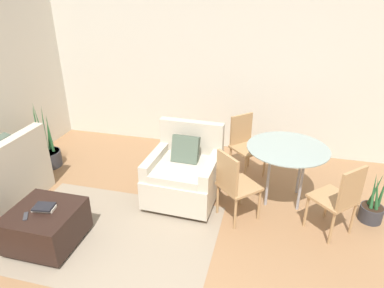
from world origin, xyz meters
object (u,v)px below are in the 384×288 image
dining_chair_far_left (245,141)px  tv_remote_primary (26,216)px  dining_table (287,154)px  potted_plant_small (372,209)px  ottoman (46,225)px  armchair (184,174)px  dining_chair_near_left (234,182)px  dining_chair_near_right (341,196)px  book_stack (44,208)px  potted_plant (48,153)px

dining_chair_far_left → tv_remote_primary: bearing=-131.8°
dining_table → potted_plant_small: bearing=-11.2°
dining_table → dining_chair_far_left: 0.85m
tv_remote_primary → potted_plant_small: 3.95m
ottoman → dining_chair_far_left: dining_chair_far_left is taller
armchair → dining_chair_far_left: armchair is taller
tv_remote_primary → potted_plant_small: size_ratio=0.21×
dining_table → dining_chair_near_left: (-0.59, -0.59, -0.15)m
ottoman → dining_chair_near_right: (3.09, 0.94, 0.28)m
book_stack → dining_table: bearing=31.2°
dining_chair_near_left → dining_chair_near_right: 1.18m
ottoman → dining_chair_near_left: size_ratio=0.78×
dining_chair_near_right → dining_chair_far_left: 1.67m
dining_table → dining_chair_near_left: 0.85m
armchair → potted_plant: bearing=171.9°
dining_chair_near_left → ottoman: bearing=-153.9°
ottoman → potted_plant_small: bearing=20.3°
armchair → dining_chair_near_left: size_ratio=1.09×
dining_table → dining_chair_near_right: size_ratio=1.14×
potted_plant_small → dining_chair_near_right: bearing=-140.7°
tv_remote_primary → book_stack: bearing=53.5°
armchair → dining_chair_near_right: 1.89m
book_stack → dining_chair_near_right: dining_chair_near_right is taller
ottoman → dining_chair_far_left: bearing=47.9°
ottoman → dining_chair_near_left: dining_chair_near_left is taller
potted_plant → dining_chair_far_left: 3.06m
dining_chair_near_right → tv_remote_primary: bearing=-161.4°
dining_table → tv_remote_primary: bearing=-147.4°
dining_chair_near_left → book_stack: bearing=-154.2°
dining_table → potted_plant_small: dining_table is taller
book_stack → dining_chair_near_left: bearing=25.8°
book_stack → potted_plant_small: bearing=20.2°
potted_plant_small → armchair: bearing=-177.8°
ottoman → dining_table: 2.96m
potted_plant → dining_chair_near_left: 3.07m
book_stack → potted_plant: bearing=125.4°
dining_table → dining_chair_far_left: dining_chair_far_left is taller
dining_table → dining_chair_far_left: bearing=135.0°
tv_remote_primary → dining_chair_near_left: (2.02, 1.07, 0.08)m
potted_plant → potted_plant_small: size_ratio=1.57×
dining_chair_near_left → dining_chair_far_left: 1.18m
tv_remote_primary → dining_chair_near_right: 3.37m
ottoman → dining_table: size_ratio=0.68×
potted_plant_small → dining_chair_near_left: bearing=-167.0°
dining_chair_near_right → potted_plant_small: 0.70m
dining_chair_near_right → dining_chair_near_left: bearing=180.0°
dining_chair_far_left → dining_chair_near_right: bearing=-45.0°
dining_chair_near_left → dining_chair_near_right: same height
book_stack → armchair: bearing=44.8°
dining_chair_near_right → ottoman: bearing=-163.1°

